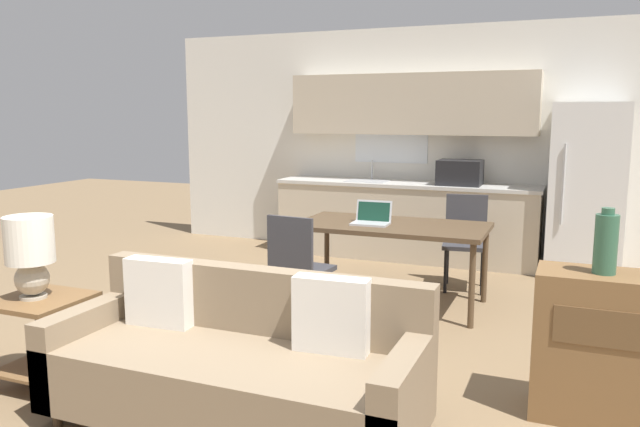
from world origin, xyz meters
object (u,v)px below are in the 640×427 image
object	(u,v)px
laptop	(372,218)
vase	(606,243)
table_lamp	(30,251)
dining_chair_near_left	(298,264)
credenza	(634,351)
side_table	(42,326)
couch	(239,366)
refrigerator	(586,190)
dining_table	(392,230)
dining_chair_far_right	(465,237)

from	to	relation	value
laptop	vase	bearing A→B (deg)	-43.19
table_lamp	dining_chair_near_left	xyz separation A→B (m)	(1.03, 1.66, -0.37)
credenza	laptop	bearing A→B (deg)	141.84
table_lamp	laptop	world-z (taller)	table_lamp
side_table	vase	size ratio (longest dim) A/B	1.59
side_table	dining_chair_near_left	distance (m)	1.93
couch	vase	world-z (taller)	vase
couch	side_table	distance (m)	1.38
side_table	dining_chair_near_left	bearing A→B (deg)	58.61
refrigerator	side_table	distance (m)	5.29
dining_chair_near_left	laptop	world-z (taller)	laptop
vase	refrigerator	bearing A→B (deg)	90.96
refrigerator	dining_chair_near_left	xyz separation A→B (m)	(-2.12, -2.59, -0.40)
refrigerator	dining_table	world-z (taller)	refrigerator
refrigerator	credenza	bearing A→B (deg)	-86.04
vase	dining_chair_far_right	distance (m)	2.73
side_table	table_lamp	bearing A→B (deg)	-145.08
dining_table	dining_chair_far_right	xyz separation A→B (m)	(0.52, 0.80, -0.17)
table_lamp	side_table	bearing A→B (deg)	34.92
refrigerator	table_lamp	world-z (taller)	refrigerator
dining_table	couch	size ratio (longest dim) A/B	0.82
refrigerator	dining_table	bearing A→B (deg)	-131.99
table_lamp	vase	world-z (taller)	vase
vase	dining_chair_far_right	bearing A→B (deg)	114.84
dining_chair_near_left	refrigerator	bearing A→B (deg)	-123.63
credenza	dining_chair_far_right	world-z (taller)	dining_chair_far_right
table_lamp	credenza	distance (m)	3.53
vase	dining_chair_far_right	size ratio (longest dim) A/B	0.40
credenza	dining_chair_near_left	xyz separation A→B (m)	(-2.36, 0.79, 0.08)
refrigerator	dining_chair_near_left	size ratio (longest dim) A/B	1.99
dining_table	vase	distance (m)	2.34
dining_table	laptop	distance (m)	0.21
refrigerator	side_table	xyz separation A→B (m)	(-3.13, -4.24, -0.51)
refrigerator	laptop	world-z (taller)	refrigerator
dining_table	table_lamp	size ratio (longest dim) A/B	3.24
credenza	dining_chair_near_left	world-z (taller)	dining_chair_near_left
dining_chair_near_left	laptop	distance (m)	0.90
side_table	laptop	xyz separation A→B (m)	(1.37, 2.41, 0.39)
dining_table	side_table	xyz separation A→B (m)	(-1.54, -2.47, -0.28)
table_lamp	vase	bearing A→B (deg)	15.00
couch	dining_chair_far_right	bearing A→B (deg)	78.25
side_table	dining_chair_near_left	xyz separation A→B (m)	(1.00, 1.64, 0.12)
dining_chair_far_right	credenza	bearing A→B (deg)	-69.80
refrigerator	couch	distance (m)	4.59
laptop	refrigerator	bearing A→B (deg)	43.91
table_lamp	vase	distance (m)	3.33
table_lamp	dining_chair_near_left	bearing A→B (deg)	58.19
dining_table	credenza	size ratio (longest dim) A/B	1.60
dining_chair_far_right	laptop	bearing A→B (deg)	-136.77
table_lamp	credenza	xyz separation A→B (m)	(3.39, 0.87, -0.45)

